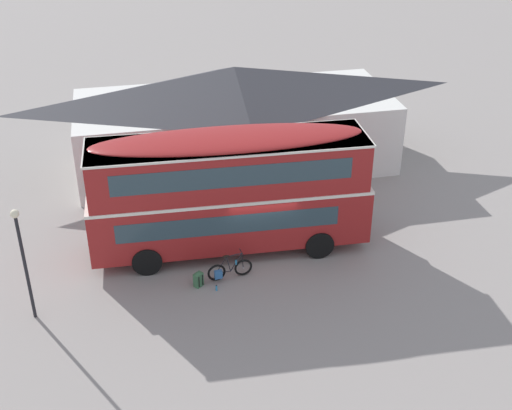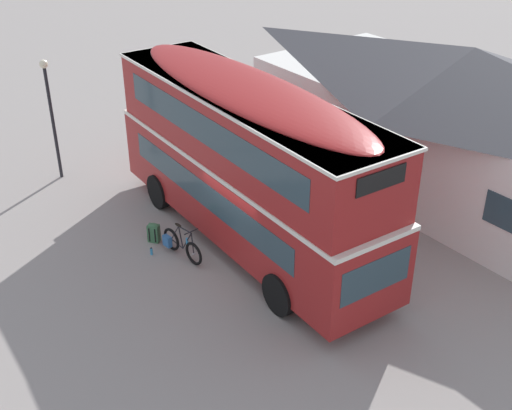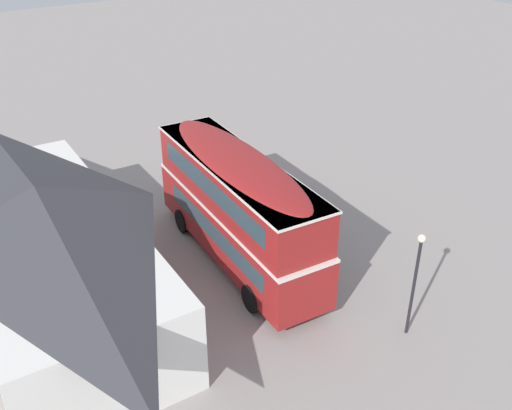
% 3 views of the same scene
% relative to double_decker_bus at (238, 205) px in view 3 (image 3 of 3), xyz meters
% --- Properties ---
extents(ground_plane, '(120.00, 120.00, 0.00)m').
position_rel_double_decker_bus_xyz_m(ground_plane, '(0.96, -0.52, -2.64)').
color(ground_plane, gray).
extents(double_decker_bus, '(10.57, 3.18, 4.79)m').
position_rel_double_decker_bus_xyz_m(double_decker_bus, '(0.00, 0.00, 0.00)').
color(double_decker_bus, black).
rests_on(double_decker_bus, ground).
extents(touring_bicycle, '(1.69, 0.56, 1.03)m').
position_rel_double_decker_bus_xyz_m(touring_bicycle, '(-0.48, -1.96, -2.27)').
color(touring_bicycle, black).
rests_on(touring_bicycle, ground).
extents(backpack_on_ground, '(0.40, 0.37, 0.59)m').
position_rel_double_decker_bus_xyz_m(backpack_on_ground, '(-1.62, -2.16, -2.34)').
color(backpack_on_ground, '#386642').
rests_on(backpack_on_ground, ground).
extents(water_bottle_blue_sports, '(0.07, 0.07, 0.23)m').
position_rel_double_decker_bus_xyz_m(water_bottle_blue_sports, '(-1.05, -2.58, -2.54)').
color(water_bottle_blue_sports, '#338CBF').
rests_on(water_bottle_blue_sports, ground).
extents(pub_building, '(15.14, 6.53, 4.82)m').
position_rel_double_decker_bus_xyz_m(pub_building, '(1.75, 7.25, -0.18)').
color(pub_building, silver).
rests_on(pub_building, ground).
extents(street_lamp, '(0.28, 0.28, 4.14)m').
position_rel_double_decker_bus_xyz_m(street_lamp, '(-7.24, -2.57, -0.05)').
color(street_lamp, black).
rests_on(street_lamp, ground).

